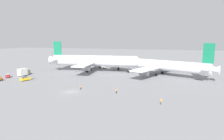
{
  "coord_description": "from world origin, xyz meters",
  "views": [
    {
      "loc": [
        32.94,
        -53.37,
        17.1
      ],
      "look_at": [
        6.23,
        24.81,
        4.0
      ],
      "focal_mm": 30.27,
      "sensor_mm": 36.0,
      "label": 1
    }
  ],
  "objects_px": {
    "ground_crew_marshaller_foreground": "(80,87)",
    "ground_crew_ramp_agent_by_cones": "(116,91)",
    "gse_belt_loader_portside": "(26,79)",
    "gse_container_dolly_flat": "(21,71)",
    "gse_catering_truck_tall": "(24,72)",
    "ground_crew_wing_walker_right": "(161,101)",
    "jet_bridge": "(105,58)",
    "airliner_at_gate_left": "(94,61)",
    "pushback_tug": "(103,66)",
    "gse_baggage_cart_trailing": "(8,76)",
    "gse_gpu_cart_small": "(0,79)",
    "airliner_being_pushed": "(154,65)"
  },
  "relations": [
    {
      "from": "pushback_tug",
      "to": "gse_baggage_cart_trailing",
      "type": "height_order",
      "value": "pushback_tug"
    },
    {
      "from": "pushback_tug",
      "to": "ground_crew_wing_walker_right",
      "type": "bearing_deg",
      "value": -55.44
    },
    {
      "from": "gse_belt_loader_portside",
      "to": "gse_container_dolly_flat",
      "type": "xyz_separation_m",
      "value": [
        -15.02,
        13.16,
        0.35
      ]
    },
    {
      "from": "airliner_at_gate_left",
      "to": "gse_belt_loader_portside",
      "type": "height_order",
      "value": "airliner_at_gate_left"
    },
    {
      "from": "ground_crew_ramp_agent_by_cones",
      "to": "ground_crew_wing_walker_right",
      "type": "bearing_deg",
      "value": -23.98
    },
    {
      "from": "airliner_being_pushed",
      "to": "gse_baggage_cart_trailing",
      "type": "xyz_separation_m",
      "value": [
        -62.54,
        -30.25,
        -4.11
      ]
    },
    {
      "from": "airliner_being_pushed",
      "to": "ground_crew_marshaller_foreground",
      "type": "relative_size",
      "value": 36.4
    },
    {
      "from": "gse_belt_loader_portside",
      "to": "ground_crew_ramp_agent_by_cones",
      "type": "xyz_separation_m",
      "value": [
        42.51,
        -6.0,
        0.01
      ]
    },
    {
      "from": "gse_belt_loader_portside",
      "to": "ground_crew_wing_walker_right",
      "type": "relative_size",
      "value": 3.01
    },
    {
      "from": "ground_crew_wing_walker_right",
      "to": "gse_baggage_cart_trailing",
      "type": "bearing_deg",
      "value": 167.91
    },
    {
      "from": "ground_crew_wing_walker_right",
      "to": "jet_bridge",
      "type": "xyz_separation_m",
      "value": [
        -43.46,
        72.24,
        3.64
      ]
    },
    {
      "from": "gse_belt_loader_portside",
      "to": "ground_crew_marshaller_foreground",
      "type": "distance_m",
      "value": 29.64
    },
    {
      "from": "airliner_being_pushed",
      "to": "ground_crew_ramp_agent_by_cones",
      "type": "distance_m",
      "value": 39.6
    },
    {
      "from": "gse_belt_loader_portside",
      "to": "jet_bridge",
      "type": "bearing_deg",
      "value": 77.08
    },
    {
      "from": "pushback_tug",
      "to": "gse_belt_loader_portside",
      "type": "bearing_deg",
      "value": -111.21
    },
    {
      "from": "airliner_at_gate_left",
      "to": "gse_catering_truck_tall",
      "type": "relative_size",
      "value": 8.62
    },
    {
      "from": "airliner_at_gate_left",
      "to": "airliner_being_pushed",
      "type": "height_order",
      "value": "airliner_at_gate_left"
    },
    {
      "from": "jet_bridge",
      "to": "pushback_tug",
      "type": "bearing_deg",
      "value": -75.5
    },
    {
      "from": "gse_belt_loader_portside",
      "to": "gse_gpu_cart_small",
      "type": "xyz_separation_m",
      "value": [
        -9.91,
        -4.04,
        -0.03
      ]
    },
    {
      "from": "gse_baggage_cart_trailing",
      "to": "ground_crew_marshaller_foreground",
      "type": "relative_size",
      "value": 1.97
    },
    {
      "from": "gse_belt_loader_portside",
      "to": "gse_catering_truck_tall",
      "type": "bearing_deg",
      "value": 136.41
    },
    {
      "from": "airliner_at_gate_left",
      "to": "ground_crew_wing_walker_right",
      "type": "bearing_deg",
      "value": -47.99
    },
    {
      "from": "gse_baggage_cart_trailing",
      "to": "ground_crew_wing_walker_right",
      "type": "relative_size",
      "value": 1.84
    },
    {
      "from": "airliner_at_gate_left",
      "to": "pushback_tug",
      "type": "bearing_deg",
      "value": 91.41
    },
    {
      "from": "gse_belt_loader_portside",
      "to": "ground_crew_ramp_agent_by_cones",
      "type": "height_order",
      "value": "gse_belt_loader_portside"
    },
    {
      "from": "airliner_at_gate_left",
      "to": "pushback_tug",
      "type": "relative_size",
      "value": 6.33
    },
    {
      "from": "ground_crew_wing_walker_right",
      "to": "jet_bridge",
      "type": "bearing_deg",
      "value": 121.03
    },
    {
      "from": "gse_baggage_cart_trailing",
      "to": "ground_crew_wing_walker_right",
      "type": "xyz_separation_m",
      "value": [
        69.75,
        -14.94,
        0.01
      ]
    },
    {
      "from": "gse_baggage_cart_trailing",
      "to": "gse_belt_loader_portside",
      "type": "distance_m",
      "value": 12.81
    },
    {
      "from": "gse_baggage_cart_trailing",
      "to": "jet_bridge",
      "type": "bearing_deg",
      "value": 65.36
    },
    {
      "from": "pushback_tug",
      "to": "ground_crew_ramp_agent_by_cones",
      "type": "relative_size",
      "value": 5.1
    },
    {
      "from": "airliner_at_gate_left",
      "to": "gse_belt_loader_portside",
      "type": "xyz_separation_m",
      "value": [
        -17.83,
        -31.15,
        -5.05
      ]
    },
    {
      "from": "gse_catering_truck_tall",
      "to": "jet_bridge",
      "type": "relative_size",
      "value": 0.37
    },
    {
      "from": "ground_crew_ramp_agent_by_cones",
      "to": "jet_bridge",
      "type": "bearing_deg",
      "value": 113.66
    },
    {
      "from": "gse_catering_truck_tall",
      "to": "ground_crew_marshaller_foreground",
      "type": "relative_size",
      "value": 3.85
    },
    {
      "from": "airliner_being_pushed",
      "to": "ground_crew_marshaller_foreground",
      "type": "bearing_deg",
      "value": -118.65
    },
    {
      "from": "airliner_at_gate_left",
      "to": "gse_container_dolly_flat",
      "type": "bearing_deg",
      "value": -151.3
    },
    {
      "from": "airliner_being_pushed",
      "to": "gse_catering_truck_tall",
      "type": "distance_m",
      "value": 64.11
    },
    {
      "from": "ground_crew_marshaller_foreground",
      "to": "ground_crew_ramp_agent_by_cones",
      "type": "height_order",
      "value": "ground_crew_ramp_agent_by_cones"
    },
    {
      "from": "gse_catering_truck_tall",
      "to": "gse_container_dolly_flat",
      "type": "xyz_separation_m",
      "value": [
        -5.44,
        4.04,
        -0.58
      ]
    },
    {
      "from": "airliner_at_gate_left",
      "to": "ground_crew_wing_walker_right",
      "type": "xyz_separation_m",
      "value": [
        39.34,
        -43.67,
        -5.0
      ]
    },
    {
      "from": "ground_crew_wing_walker_right",
      "to": "jet_bridge",
      "type": "relative_size",
      "value": 0.1
    },
    {
      "from": "gse_baggage_cart_trailing",
      "to": "gse_belt_loader_portside",
      "type": "relative_size",
      "value": 0.61
    },
    {
      "from": "gse_baggage_cart_trailing",
      "to": "gse_gpu_cart_small",
      "type": "distance_m",
      "value": 6.98
    },
    {
      "from": "pushback_tug",
      "to": "jet_bridge",
      "type": "xyz_separation_m",
      "value": [
        -3.79,
        14.65,
        3.28
      ]
    },
    {
      "from": "airliner_at_gate_left",
      "to": "airliner_being_pushed",
      "type": "relative_size",
      "value": 0.91
    },
    {
      "from": "jet_bridge",
      "to": "gse_gpu_cart_small",
      "type": "bearing_deg",
      "value": -110.33
    },
    {
      "from": "gse_gpu_cart_small",
      "to": "airliner_being_pushed",
      "type": "bearing_deg",
      "value": 31.51
    },
    {
      "from": "gse_catering_truck_tall",
      "to": "ground_crew_wing_walker_right",
      "type": "height_order",
      "value": "gse_catering_truck_tall"
    },
    {
      "from": "pushback_tug",
      "to": "gse_gpu_cart_small",
      "type": "height_order",
      "value": "pushback_tug"
    }
  ]
}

